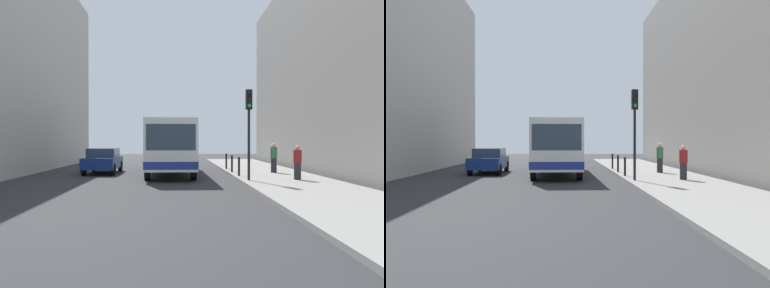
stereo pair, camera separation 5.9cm
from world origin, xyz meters
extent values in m
plane|color=#2D2D30|center=(0.00, 0.00, 0.00)|extent=(80.00, 80.00, 0.00)
cube|color=gray|center=(5.40, 0.00, 0.07)|extent=(4.40, 40.00, 0.15)
cube|color=gray|center=(11.50, 4.00, 6.62)|extent=(7.00, 32.00, 13.24)
cube|color=white|center=(-0.10, 3.87, 1.75)|extent=(2.73, 11.05, 2.50)
cube|color=navy|center=(-0.10, 3.87, 0.80)|extent=(2.75, 11.07, 0.36)
cube|color=#2D3D4C|center=(0.02, -1.61, 2.10)|extent=(2.26, 0.11, 1.20)
cube|color=#2D3D4C|center=(-0.11, 4.37, 2.10)|extent=(2.72, 9.45, 1.00)
cylinder|color=black|center=(1.12, -0.01, 0.50)|extent=(0.30, 1.01, 1.00)
cylinder|color=black|center=(-1.14, -0.06, 0.50)|extent=(0.30, 1.01, 1.00)
cylinder|color=black|center=(0.95, 7.79, 0.50)|extent=(0.30, 1.01, 1.00)
cylinder|color=black|center=(-1.31, 7.74, 0.50)|extent=(0.30, 1.01, 1.00)
cube|color=navy|center=(-4.06, 4.51, 0.64)|extent=(1.81, 4.40, 0.64)
cube|color=#2D3D4C|center=(-4.06, 4.66, 1.22)|extent=(1.60, 2.47, 0.52)
cylinder|color=black|center=(-3.24, 3.01, 0.32)|extent=(0.22, 0.64, 0.64)
cylinder|color=black|center=(-4.88, 3.01, 0.32)|extent=(0.22, 0.64, 0.64)
cylinder|color=black|center=(-3.24, 6.01, 0.32)|extent=(0.22, 0.64, 0.64)
cylinder|color=black|center=(-4.88, 6.01, 0.32)|extent=(0.22, 0.64, 0.64)
cylinder|color=black|center=(3.55, -1.78, 1.75)|extent=(0.12, 0.12, 3.20)
cube|color=black|center=(3.55, -1.78, 3.80)|extent=(0.28, 0.24, 0.90)
sphere|color=black|center=(3.55, -1.91, 4.08)|extent=(0.16, 0.16, 0.16)
sphere|color=black|center=(3.55, -1.91, 3.80)|extent=(0.16, 0.16, 0.16)
sphere|color=green|center=(3.55, -1.91, 3.52)|extent=(0.16, 0.16, 0.16)
cylinder|color=black|center=(3.45, 0.57, 0.62)|extent=(0.11, 0.11, 0.95)
cylinder|color=black|center=(3.45, 3.33, 0.62)|extent=(0.11, 0.11, 0.95)
cylinder|color=black|center=(3.45, 6.08, 0.62)|extent=(0.11, 0.11, 0.95)
cylinder|color=#26262D|center=(5.84, -1.57, 0.54)|extent=(0.32, 0.32, 0.77)
cylinder|color=maroon|center=(5.84, -1.57, 1.22)|extent=(0.38, 0.38, 0.59)
sphere|color=beige|center=(5.84, -1.57, 1.62)|extent=(0.21, 0.21, 0.21)
cylinder|color=#26262D|center=(5.73, 2.76, 0.55)|extent=(0.32, 0.32, 0.81)
cylinder|color=#336B3F|center=(5.73, 2.76, 1.27)|extent=(0.38, 0.38, 0.62)
sphere|color=beige|center=(5.73, 2.76, 1.69)|extent=(0.22, 0.22, 0.22)
camera|label=1|loc=(0.24, -21.17, 1.97)|focal=40.40mm
camera|label=2|loc=(0.30, -21.18, 1.97)|focal=40.40mm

